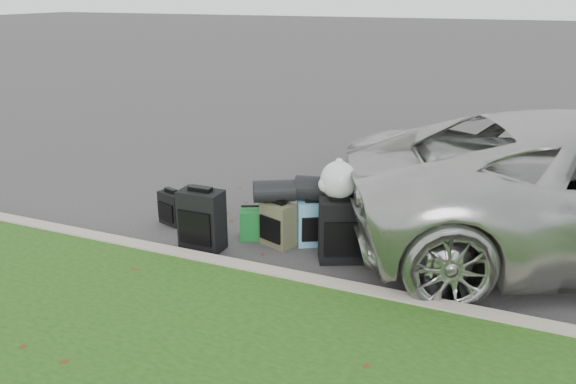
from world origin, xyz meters
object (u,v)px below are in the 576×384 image
at_px(suitcase_large_black_left, 202,220).
at_px(tote_green, 254,223).
at_px(suitcase_olive, 278,224).
at_px(tote_navy, 204,214).
at_px(suitcase_teal, 313,223).
at_px(suitcase_large_black_right, 341,231).
at_px(suitcase_small_black, 172,208).

relative_size(suitcase_large_black_left, tote_green, 1.93).
height_order(suitcase_large_black_left, suitcase_olive, suitcase_large_black_left).
xyz_separation_m(suitcase_large_black_left, tote_green, (0.41, 0.51, -0.17)).
distance_m(suitcase_large_black_left, tote_green, 0.67).
bearing_deg(tote_navy, suitcase_olive, -19.06).
bearing_deg(suitcase_large_black_left, suitcase_olive, 29.19).
bearing_deg(tote_navy, suitcase_teal, -9.73).
bearing_deg(suitcase_teal, suitcase_large_black_left, 179.40).
xyz_separation_m(suitcase_olive, suitcase_large_black_right, (0.80, -0.11, 0.09)).
relative_size(suitcase_small_black, tote_green, 1.16).
bearing_deg(suitcase_large_black_left, tote_green, 50.83).
bearing_deg(suitcase_olive, suitcase_large_black_right, 12.50).
height_order(suitcase_large_black_left, tote_green, suitcase_large_black_left).
bearing_deg(suitcase_large_black_left, suitcase_small_black, 146.22).
bearing_deg(suitcase_large_black_right, suitcase_large_black_left, 167.34).
xyz_separation_m(suitcase_olive, suitcase_teal, (0.38, 0.18, 0.00)).
relative_size(suitcase_small_black, suitcase_teal, 0.80).
distance_m(suitcase_olive, tote_navy, 1.15).
xyz_separation_m(tote_green, tote_navy, (-0.77, 0.13, -0.06)).
bearing_deg(suitcase_teal, tote_green, 159.17).
height_order(suitcase_olive, tote_green, suitcase_olive).
bearing_deg(suitcase_olive, suitcase_small_black, -162.26).
bearing_deg(tote_green, suitcase_teal, -16.66).
relative_size(suitcase_teal, tote_navy, 2.08).
bearing_deg(suitcase_small_black, suitcase_large_black_right, 13.03).
height_order(suitcase_large_black_left, tote_navy, suitcase_large_black_left).
xyz_separation_m(suitcase_large_black_right, tote_green, (-1.15, 0.18, -0.17)).
relative_size(suitcase_small_black, suitcase_large_black_left, 0.60).
bearing_deg(suitcase_teal, suitcase_olive, 176.52).
xyz_separation_m(suitcase_teal, tote_navy, (-1.50, 0.03, -0.14)).
distance_m(suitcase_small_black, tote_green, 1.15).
relative_size(suitcase_olive, suitcase_large_black_right, 0.74).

